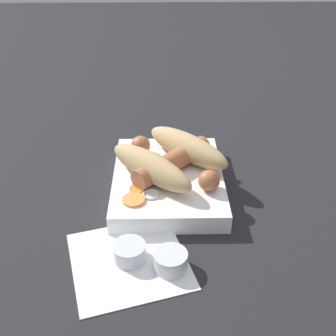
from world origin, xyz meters
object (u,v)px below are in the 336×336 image
Objects in this scene: food_tray at (168,181)px; condiment_cup_near at (129,253)px; condiment_cup_far at (167,262)px; bread_roll at (170,157)px; sausage at (173,162)px.

food_tray reaches higher than condiment_cup_near.
condiment_cup_near and condiment_cup_far have the same top height.
condiment_cup_far is at bearing 177.75° from bread_roll.
condiment_cup_far is (-0.19, 0.01, -0.04)m from sausage.
bread_roll reaches higher than condiment_cup_near.
condiment_cup_near is at bearing 161.50° from food_tray.
condiment_cup_far is at bearing 176.30° from sausage.
bread_roll is at bearing 44.03° from sausage.
food_tray reaches higher than condiment_cup_far.
sausage is 3.17× the size of condiment_cup_far.
bread_roll reaches higher than condiment_cup_far.
sausage is at bearing -20.00° from condiment_cup_near.
sausage is (-0.00, -0.00, -0.01)m from bread_roll.
condiment_cup_near is 1.00× the size of condiment_cup_far.
food_tray is 0.04m from sausage.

